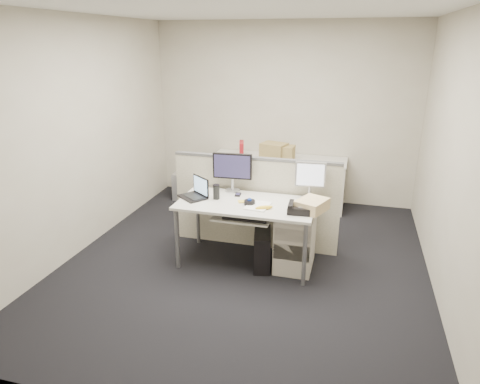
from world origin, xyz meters
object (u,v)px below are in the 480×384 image
(monitor_main, at_px, (232,173))
(desk, at_px, (246,208))
(laptop, at_px, (192,188))
(desk_phone, at_px, (299,209))

(monitor_main, bearing_deg, desk, -55.52)
(desk, xyz_separation_m, laptop, (-0.62, -0.02, 0.18))
(desk, xyz_separation_m, monitor_main, (-0.25, 0.32, 0.29))
(monitor_main, distance_m, desk_phone, 0.99)
(desk, bearing_deg, laptop, -178.15)
(desk, distance_m, monitor_main, 0.50)
(laptop, bearing_deg, monitor_main, 80.26)
(desk, bearing_deg, monitor_main, 128.00)
(desk, relative_size, desk_phone, 6.45)
(desk, xyz_separation_m, desk_phone, (0.60, -0.14, 0.10))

